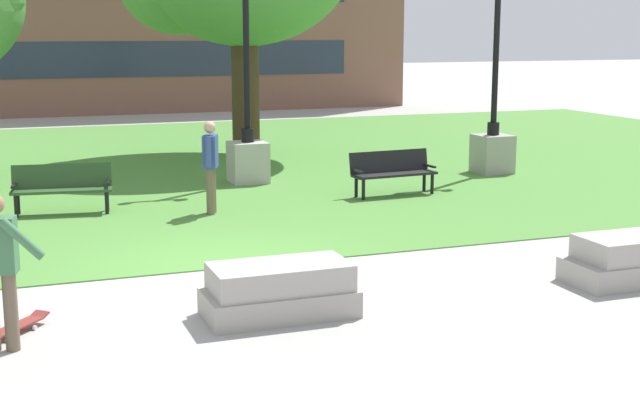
{
  "coord_description": "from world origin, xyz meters",
  "views": [
    {
      "loc": [
        -2.95,
        -12.05,
        3.39
      ],
      "look_at": [
        0.98,
        -1.4,
        1.2
      ],
      "focal_mm": 50.0,
      "sensor_mm": 36.0,
      "label": 1
    }
  ],
  "objects_px": {
    "concrete_block_left": "(280,291)",
    "park_bench_near_left": "(62,185)",
    "lamp_post_right": "(248,138)",
    "skateboard": "(13,328)",
    "park_bench_near_right": "(392,170)",
    "concrete_block_right": "(635,259)",
    "lamp_post_center": "(493,127)",
    "person_bystander_near_lawn": "(211,162)"
  },
  "relations": [
    {
      "from": "skateboard",
      "to": "park_bench_near_right",
      "type": "bearing_deg",
      "value": 39.65
    },
    {
      "from": "park_bench_near_right",
      "to": "person_bystander_near_lawn",
      "type": "bearing_deg",
      "value": -171.8
    },
    {
      "from": "park_bench_near_right",
      "to": "lamp_post_right",
      "type": "relative_size",
      "value": 0.38
    },
    {
      "from": "park_bench_near_left",
      "to": "lamp_post_right",
      "type": "xyz_separation_m",
      "value": [
        4.15,
        2.08,
        0.47
      ]
    },
    {
      "from": "concrete_block_right",
      "to": "park_bench_near_left",
      "type": "height_order",
      "value": "park_bench_near_left"
    },
    {
      "from": "skateboard",
      "to": "park_bench_near_left",
      "type": "relative_size",
      "value": 0.48
    },
    {
      "from": "concrete_block_left",
      "to": "lamp_post_right",
      "type": "height_order",
      "value": "lamp_post_right"
    },
    {
      "from": "lamp_post_right",
      "to": "person_bystander_near_lawn",
      "type": "relative_size",
      "value": 2.84
    },
    {
      "from": "skateboard",
      "to": "concrete_block_right",
      "type": "bearing_deg",
      "value": -4.51
    },
    {
      "from": "concrete_block_right",
      "to": "park_bench_near_right",
      "type": "distance_m",
      "value": 6.93
    },
    {
      "from": "lamp_post_center",
      "to": "person_bystander_near_lawn",
      "type": "relative_size",
      "value": 3.18
    },
    {
      "from": "skateboard",
      "to": "lamp_post_center",
      "type": "relative_size",
      "value": 0.16
    },
    {
      "from": "lamp_post_center",
      "to": "concrete_block_right",
      "type": "bearing_deg",
      "value": -109.07
    },
    {
      "from": "concrete_block_left",
      "to": "park_bench_near_left",
      "type": "xyz_separation_m",
      "value": [
        -1.96,
        7.09,
        0.23
      ]
    },
    {
      "from": "person_bystander_near_lawn",
      "to": "concrete_block_right",
      "type": "bearing_deg",
      "value": -55.44
    },
    {
      "from": "skateboard",
      "to": "lamp_post_center",
      "type": "distance_m",
      "value": 13.7
    },
    {
      "from": "concrete_block_left",
      "to": "park_bench_near_right",
      "type": "distance_m",
      "value": 8.07
    },
    {
      "from": "concrete_block_left",
      "to": "lamp_post_center",
      "type": "xyz_separation_m",
      "value": [
        8.0,
        8.46,
        0.8
      ]
    },
    {
      "from": "concrete_block_right",
      "to": "skateboard",
      "type": "height_order",
      "value": "concrete_block_right"
    },
    {
      "from": "park_bench_near_left",
      "to": "park_bench_near_right",
      "type": "height_order",
      "value": "same"
    },
    {
      "from": "lamp_post_right",
      "to": "skateboard",
      "type": "bearing_deg",
      "value": -120.67
    },
    {
      "from": "concrete_block_left",
      "to": "skateboard",
      "type": "bearing_deg",
      "value": 172.87
    },
    {
      "from": "concrete_block_left",
      "to": "person_bystander_near_lawn",
      "type": "xyz_separation_m",
      "value": [
        0.62,
        6.09,
        0.68
      ]
    },
    {
      "from": "concrete_block_right",
      "to": "park_bench_near_left",
      "type": "xyz_separation_m",
      "value": [
        -6.95,
        7.34,
        0.23
      ]
    },
    {
      "from": "concrete_block_right",
      "to": "lamp_post_center",
      "type": "bearing_deg",
      "value": 70.93
    },
    {
      "from": "lamp_post_right",
      "to": "lamp_post_center",
      "type": "height_order",
      "value": "lamp_post_center"
    },
    {
      "from": "lamp_post_center",
      "to": "person_bystander_near_lawn",
      "type": "height_order",
      "value": "lamp_post_center"
    },
    {
      "from": "park_bench_near_left",
      "to": "person_bystander_near_lawn",
      "type": "distance_m",
      "value": 2.8
    },
    {
      "from": "park_bench_near_left",
      "to": "lamp_post_center",
      "type": "distance_m",
      "value": 10.07
    },
    {
      "from": "park_bench_near_left",
      "to": "park_bench_near_right",
      "type": "xyz_separation_m",
      "value": [
        6.52,
        -0.43,
        0.0
      ]
    },
    {
      "from": "concrete_block_right",
      "to": "park_bench_near_right",
      "type": "xyz_separation_m",
      "value": [
        -0.43,
        6.91,
        0.23
      ]
    },
    {
      "from": "skateboard",
      "to": "lamp_post_center",
      "type": "bearing_deg",
      "value": 36.25
    },
    {
      "from": "park_bench_near_right",
      "to": "person_bystander_near_lawn",
      "type": "distance_m",
      "value": 4.0
    },
    {
      "from": "park_bench_near_right",
      "to": "skateboard",
      "type": "bearing_deg",
      "value": -140.35
    },
    {
      "from": "park_bench_near_right",
      "to": "person_bystander_near_lawn",
      "type": "xyz_separation_m",
      "value": [
        -3.94,
        -0.57,
        0.44
      ]
    },
    {
      "from": "park_bench_near_left",
      "to": "lamp_post_center",
      "type": "bearing_deg",
      "value": 7.84
    },
    {
      "from": "person_bystander_near_lawn",
      "to": "park_bench_near_left",
      "type": "bearing_deg",
      "value": 158.88
    },
    {
      "from": "park_bench_near_left",
      "to": "person_bystander_near_lawn",
      "type": "height_order",
      "value": "person_bystander_near_lawn"
    },
    {
      "from": "park_bench_near_right",
      "to": "lamp_post_center",
      "type": "xyz_separation_m",
      "value": [
        3.44,
        1.8,
        0.57
      ]
    },
    {
      "from": "concrete_block_left",
      "to": "lamp_post_center",
      "type": "bearing_deg",
      "value": 46.6
    },
    {
      "from": "concrete_block_left",
      "to": "park_bench_near_left",
      "type": "bearing_deg",
      "value": 105.49
    },
    {
      "from": "skateboard",
      "to": "park_bench_near_left",
      "type": "height_order",
      "value": "park_bench_near_left"
    }
  ]
}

